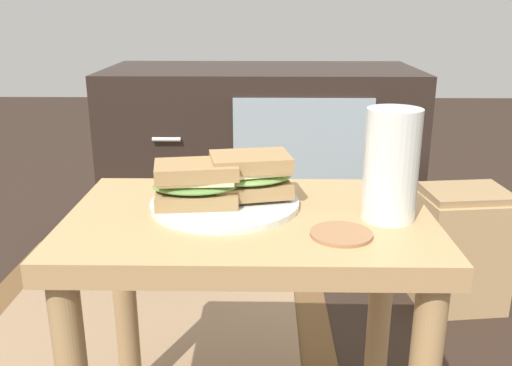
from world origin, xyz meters
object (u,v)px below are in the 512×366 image
at_px(coaster, 341,234).
at_px(paper_bag, 460,249).
at_px(tv_cabinet, 261,158).
at_px(plate, 225,203).
at_px(sandwich_front, 196,184).
at_px(sandwich_back, 252,175).
at_px(beer_glass, 391,167).

relative_size(coaster, paper_bag, 0.27).
distance_m(tv_cabinet, plate, 0.93).
height_order(tv_cabinet, plate, tv_cabinet).
bearing_deg(sandwich_front, sandwich_back, 20.07).
bearing_deg(paper_bag, coaster, -123.07).
bearing_deg(tv_cabinet, sandwich_front, -95.75).
distance_m(plate, paper_bag, 0.83).
bearing_deg(coaster, tv_cabinet, 96.60).
relative_size(tv_cabinet, sandwich_back, 6.36).
height_order(tv_cabinet, sandwich_back, tv_cabinet).
height_order(sandwich_back, paper_bag, sandwich_back).
distance_m(sandwich_back, beer_glass, 0.22).
height_order(beer_glass, paper_bag, beer_glass).
bearing_deg(paper_bag, sandwich_front, -139.79).
bearing_deg(sandwich_front, plate, 20.07).
distance_m(sandwich_front, coaster, 0.24).
height_order(tv_cabinet, coaster, tv_cabinet).
bearing_deg(plate, sandwich_front, -159.93).
height_order(beer_glass, coaster, beer_glass).
bearing_deg(sandwich_back, sandwich_front, -159.93).
relative_size(plate, sandwich_back, 1.57).
xyz_separation_m(plate, sandwich_front, (-0.04, -0.02, 0.04)).
bearing_deg(plate, coaster, -34.07).
distance_m(tv_cabinet, sandwich_front, 0.96).
relative_size(beer_glass, paper_bag, 0.52).
relative_size(sandwich_back, coaster, 1.72).
bearing_deg(plate, beer_glass, -10.73).
xyz_separation_m(beer_glass, coaster, (-0.08, -0.07, -0.08)).
distance_m(sandwich_front, beer_glass, 0.29).
distance_m(plate, sandwich_front, 0.06).
distance_m(tv_cabinet, beer_glass, 1.01).
xyz_separation_m(sandwich_front, sandwich_back, (0.08, 0.03, 0.01)).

